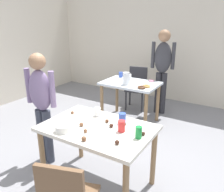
{
  "coord_description": "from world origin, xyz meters",
  "views": [
    {
      "loc": [
        1.45,
        -2.0,
        1.88
      ],
      "look_at": [
        -0.03,
        0.42,
        0.9
      ],
      "focal_mm": 37.15,
      "sensor_mm": 36.0,
      "label": 1
    }
  ],
  "objects_px": {
    "person_adult_far": "(162,64)",
    "mixing_bowl": "(63,128)",
    "person_girl_near": "(41,100)",
    "chair_far_table": "(137,85)",
    "soda_can": "(139,132)",
    "pitcher_far": "(126,78)",
    "dining_table_far": "(130,89)",
    "dining_table_near": "(98,135)"
  },
  "relations": [
    {
      "from": "dining_table_far",
      "to": "mixing_bowl",
      "type": "relative_size",
      "value": 5.91
    },
    {
      "from": "person_girl_near",
      "to": "mixing_bowl",
      "type": "relative_size",
      "value": 8.74
    },
    {
      "from": "mixing_bowl",
      "to": "soda_can",
      "type": "bearing_deg",
      "value": 20.83
    },
    {
      "from": "mixing_bowl",
      "to": "person_girl_near",
      "type": "bearing_deg",
      "value": 154.88
    },
    {
      "from": "chair_far_table",
      "to": "soda_can",
      "type": "xyz_separation_m",
      "value": [
        1.18,
        -2.44,
        0.31
      ]
    },
    {
      "from": "chair_far_table",
      "to": "person_adult_far",
      "type": "relative_size",
      "value": 0.53
    },
    {
      "from": "chair_far_table",
      "to": "person_girl_near",
      "type": "height_order",
      "value": "person_girl_near"
    },
    {
      "from": "soda_can",
      "to": "person_girl_near",
      "type": "bearing_deg",
      "value": 179.3
    },
    {
      "from": "dining_table_far",
      "to": "person_girl_near",
      "type": "relative_size",
      "value": 0.68
    },
    {
      "from": "dining_table_near",
      "to": "soda_can",
      "type": "height_order",
      "value": "soda_can"
    },
    {
      "from": "person_girl_near",
      "to": "chair_far_table",
      "type": "bearing_deg",
      "value": 85.73
    },
    {
      "from": "person_adult_far",
      "to": "soda_can",
      "type": "height_order",
      "value": "person_adult_far"
    },
    {
      "from": "person_adult_far",
      "to": "pitcher_far",
      "type": "relative_size",
      "value": 7.68
    },
    {
      "from": "pitcher_far",
      "to": "person_adult_far",
      "type": "bearing_deg",
      "value": 66.65
    },
    {
      "from": "dining_table_far",
      "to": "mixing_bowl",
      "type": "height_order",
      "value": "mixing_bowl"
    },
    {
      "from": "person_girl_near",
      "to": "soda_can",
      "type": "distance_m",
      "value": 1.36
    },
    {
      "from": "dining_table_near",
      "to": "person_girl_near",
      "type": "relative_size",
      "value": 0.81
    },
    {
      "from": "dining_table_near",
      "to": "chair_far_table",
      "type": "bearing_deg",
      "value": 105.83
    },
    {
      "from": "dining_table_far",
      "to": "person_adult_far",
      "type": "bearing_deg",
      "value": 62.84
    },
    {
      "from": "dining_table_near",
      "to": "pitcher_far",
      "type": "relative_size",
      "value": 5.52
    },
    {
      "from": "chair_far_table",
      "to": "person_girl_near",
      "type": "bearing_deg",
      "value": -94.27
    },
    {
      "from": "person_girl_near",
      "to": "soda_can",
      "type": "relative_size",
      "value": 12.07
    },
    {
      "from": "person_adult_far",
      "to": "mixing_bowl",
      "type": "distance_m",
      "value": 2.7
    },
    {
      "from": "pitcher_far",
      "to": "soda_can",
      "type": "bearing_deg",
      "value": -58.13
    },
    {
      "from": "dining_table_near",
      "to": "dining_table_far",
      "type": "distance_m",
      "value": 1.82
    },
    {
      "from": "person_girl_near",
      "to": "pitcher_far",
      "type": "bearing_deg",
      "value": 77.01
    },
    {
      "from": "dining_table_near",
      "to": "person_adult_far",
      "type": "relative_size",
      "value": 0.72
    },
    {
      "from": "dining_table_far",
      "to": "soda_can",
      "type": "height_order",
      "value": "soda_can"
    },
    {
      "from": "dining_table_far",
      "to": "person_girl_near",
      "type": "distance_m",
      "value": 1.78
    },
    {
      "from": "person_adult_far",
      "to": "pitcher_far",
      "type": "bearing_deg",
      "value": -113.35
    },
    {
      "from": "person_adult_far",
      "to": "mixing_bowl",
      "type": "xyz_separation_m",
      "value": [
        -0.09,
        -2.69,
        -0.22
      ]
    },
    {
      "from": "soda_can",
      "to": "dining_table_far",
      "type": "bearing_deg",
      "value": 119.38
    },
    {
      "from": "dining_table_far",
      "to": "mixing_bowl",
      "type": "bearing_deg",
      "value": -82.87
    },
    {
      "from": "mixing_bowl",
      "to": "chair_far_table",
      "type": "bearing_deg",
      "value": 99.34
    },
    {
      "from": "dining_table_near",
      "to": "person_girl_near",
      "type": "xyz_separation_m",
      "value": [
        -0.87,
        0.02,
        0.23
      ]
    },
    {
      "from": "chair_far_table",
      "to": "person_adult_far",
      "type": "bearing_deg",
      "value": -2.9
    },
    {
      "from": "mixing_bowl",
      "to": "pitcher_far",
      "type": "xyz_separation_m",
      "value": [
        -0.26,
        1.87,
        0.07
      ]
    },
    {
      "from": "person_girl_near",
      "to": "soda_can",
      "type": "height_order",
      "value": "person_girl_near"
    },
    {
      "from": "dining_table_far",
      "to": "chair_far_table",
      "type": "bearing_deg",
      "value": 105.63
    },
    {
      "from": "dining_table_far",
      "to": "person_adult_far",
      "type": "xyz_separation_m",
      "value": [
        0.34,
        0.66,
        0.37
      ]
    },
    {
      "from": "chair_far_table",
      "to": "soda_can",
      "type": "distance_m",
      "value": 2.72
    },
    {
      "from": "pitcher_far",
      "to": "dining_table_far",
      "type": "bearing_deg",
      "value": 86.16
    }
  ]
}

